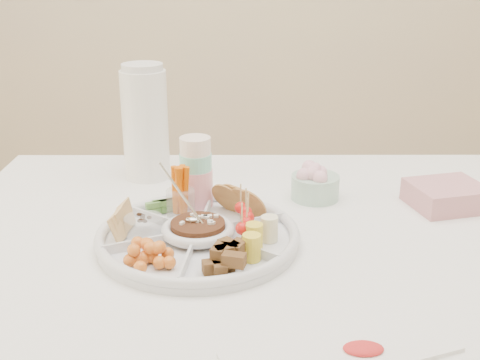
{
  "coord_description": "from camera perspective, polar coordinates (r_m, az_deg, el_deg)",
  "views": [
    {
      "loc": [
        -0.15,
        -1.06,
        1.28
      ],
      "look_at": [
        -0.15,
        0.07,
        0.85
      ],
      "focal_mm": 45.0,
      "sensor_mm": 36.0,
      "label": 1
    }
  ],
  "objects": [
    {
      "name": "party_tray",
      "position": [
        1.15,
        -4.0,
        -5.06
      ],
      "size": [
        0.5,
        0.5,
        0.04
      ],
      "primitive_type": "cylinder",
      "rotation": [
        0.0,
        0.0,
        0.41
      ],
      "color": "white",
      "rests_on": "dining_table"
    },
    {
      "name": "bean_dip",
      "position": [
        1.14,
        -4.01,
        -4.72
      ],
      "size": [
        0.14,
        0.14,
        0.04
      ],
      "primitive_type": "cylinder",
      "rotation": [
        0.0,
        0.0,
        0.41
      ],
      "color": "#381E0F",
      "rests_on": "party_tray"
    },
    {
      "name": "tortillas",
      "position": [
        1.23,
        -0.14,
        -2.05
      ],
      "size": [
        0.12,
        0.12,
        0.06
      ],
      "primitive_type": null,
      "rotation": [
        0.0,
        0.0,
        0.41
      ],
      "color": "tan",
      "rests_on": "party_tray"
    },
    {
      "name": "carrot_cucumber",
      "position": [
        1.24,
        -6.11,
        -0.94
      ],
      "size": [
        0.15,
        0.15,
        0.1
      ],
      "primitive_type": null,
      "rotation": [
        0.0,
        0.0,
        0.41
      ],
      "color": "#DB5A02",
      "rests_on": "party_tray"
    },
    {
      "name": "pita_raisins",
      "position": [
        1.17,
        -10.35,
        -3.74
      ],
      "size": [
        0.13,
        0.13,
        0.06
      ],
      "primitive_type": null,
      "rotation": [
        0.0,
        0.0,
        0.41
      ],
      "color": "tan",
      "rests_on": "party_tray"
    },
    {
      "name": "cherries",
      "position": [
        1.06,
        -8.59,
        -6.83
      ],
      "size": [
        0.14,
        0.14,
        0.04
      ],
      "primitive_type": null,
      "rotation": [
        0.0,
        0.0,
        0.41
      ],
      "color": "orange",
      "rests_on": "party_tray"
    },
    {
      "name": "granola_chunks",
      "position": [
        1.03,
        -1.53,
        -7.26
      ],
      "size": [
        0.13,
        0.13,
        0.04
      ],
      "primitive_type": null,
      "rotation": [
        0.0,
        0.0,
        0.41
      ],
      "color": "brown",
      "rests_on": "party_tray"
    },
    {
      "name": "banana_tomato",
      "position": [
        1.12,
        2.55,
        -3.69
      ],
      "size": [
        0.14,
        0.14,
        0.09
      ],
      "primitive_type": null,
      "rotation": [
        0.0,
        0.0,
        0.41
      ],
      "color": "#ECD777",
      "rests_on": "party_tray"
    },
    {
      "name": "cup_stack",
      "position": [
        1.27,
        -4.22,
        1.14
      ],
      "size": [
        0.08,
        0.08,
        0.19
      ],
      "primitive_type": "cylinder",
      "rotation": [
        0.0,
        0.0,
        -0.09
      ],
      "color": "beige",
      "rests_on": "dining_table"
    },
    {
      "name": "thermos",
      "position": [
        1.47,
        -8.99,
        5.56
      ],
      "size": [
        0.12,
        0.12,
        0.29
      ],
      "primitive_type": "cylinder",
      "rotation": [
        0.0,
        0.0,
        -0.07
      ],
      "color": "white",
      "rests_on": "dining_table"
    },
    {
      "name": "flower_bowl",
      "position": [
        1.36,
        7.15,
        -0.14
      ],
      "size": [
        0.11,
        0.11,
        0.08
      ],
      "primitive_type": "cylinder",
      "rotation": [
        0.0,
        0.0,
        0.07
      ],
      "color": "silver",
      "rests_on": "dining_table"
    },
    {
      "name": "napkin_stack",
      "position": [
        1.39,
        19.01,
        -1.4
      ],
      "size": [
        0.18,
        0.17,
        0.05
      ],
      "primitive_type": "cube",
      "rotation": [
        0.0,
        0.0,
        0.25
      ],
      "color": "#C78389",
      "rests_on": "dining_table"
    },
    {
      "name": "placemat",
      "position": [
        0.87,
        9.59,
        -15.8
      ],
      "size": [
        0.35,
        0.21,
        0.01
      ],
      "primitive_type": "cube",
      "rotation": [
        0.0,
        0.0,
        0.35
      ],
      "color": "white",
      "rests_on": "dining_table"
    }
  ]
}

